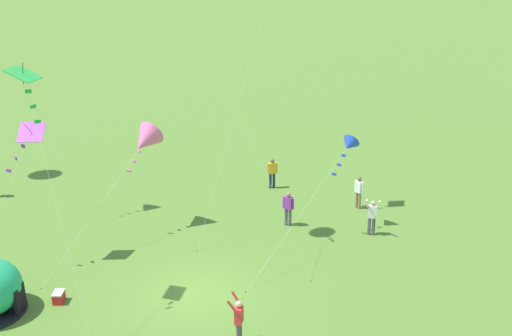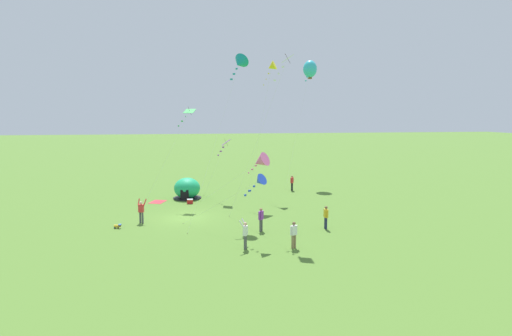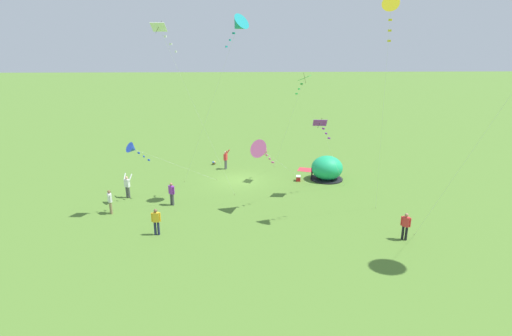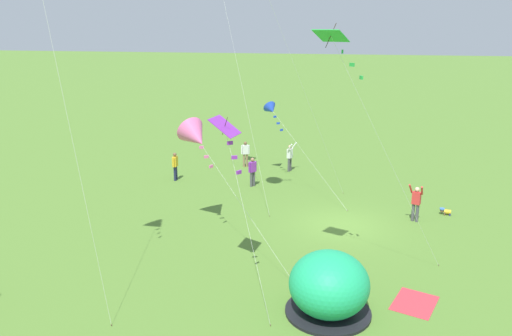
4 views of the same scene
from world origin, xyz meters
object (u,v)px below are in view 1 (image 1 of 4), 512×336
Objects in this scene: person_far_back at (288,207)px; kite_purple at (29,137)px; person_flying_kite at (372,215)px; person_with_toddler at (272,172)px; kite_blue at (349,145)px; cooler_box at (59,297)px; person_near_tent at (239,320)px; kite_green at (26,83)px; kite_pink at (145,141)px; person_strolling at (359,191)px.

kite_purple is (-11.07, -1.60, 4.58)m from person_far_back.
person_with_toddler is (-3.45, 6.48, -0.03)m from person_flying_kite.
kite_purple is 0.98× the size of kite_blue.
person_far_back is 0.28× the size of kite_purple.
cooler_box is at bearing -135.82° from person_with_toddler.
kite_blue reaches higher than person_near_tent.
kite_green reaches higher than person_far_back.
kite_green is at bearing -165.94° from person_flying_kite.
person_with_toddler is 0.19× the size of kite_green.
person_far_back is 13.64m from kite_green.
kite_pink is at bearing 60.70° from cooler_box.
kite_pink is (-6.74, -3.75, 3.36)m from person_with_toddler.
person_far_back is 0.28× the size of kite_blue.
kite_pink is (-6.57, 1.08, 3.36)m from person_far_back.
cooler_box is at bearing -73.46° from kite_purple.
person_flying_kite is at bearing 44.50° from person_near_tent.
person_strolling is 3.97m from kite_blue.
kite_green reaches higher than person_strolling.
cooler_box is 0.34× the size of person_strolling.
person_strolling reaches higher than cooler_box.
kite_green is 1.50× the size of kite_purple.
kite_purple is at bearing -149.19° from kite_pink.
cooler_box is 0.10× the size of kite_purple.
person_strolling is (0.39, 3.04, -0.03)m from person_flying_kite.
person_near_tent is at bearing -30.24° from cooler_box.
kite_purple is 13.83m from kite_blue.
person_strolling and person_with_toddler have the same top height.
cooler_box is 7.42m from person_near_tent.
person_far_back is at bearing -91.96° from person_with_toddler.
person_far_back is (10.03, 5.08, 0.74)m from cooler_box.
kite_green is at bearing -172.27° from cooler_box.
person_near_tent is 0.21× the size of kite_green.
person_far_back is 7.46m from kite_pink.
kite_purple reaches higher than person_strolling.
cooler_box is at bearing -119.30° from kite_pink.
person_near_tent is 1.10× the size of person_with_toddler.
kite_green is at bearing -75.75° from kite_purple.
person_strolling is at bearing 55.70° from kite_blue.
kite_purple is at bearing -171.77° from person_far_back.
kite_purple is (-0.89, 3.50, -2.92)m from kite_green.
kite_purple reaches higher than person_flying_kite.
kite_green is (-14.18, -6.49, 7.50)m from person_strolling.
kite_pink reaches higher than person_near_tent.
person_strolling is at bearing 11.22° from kite_purple.
kite_green reaches higher than person_with_toddler.
kite_blue is 1.01× the size of kite_pink.
kite_blue is at bearing 4.22° from kite_purple.
person_strolling is at bearing 53.05° from person_near_tent.
person_near_tent reaches higher than person_strolling.
person_with_toddler is at bearing 29.79° from kite_purple.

